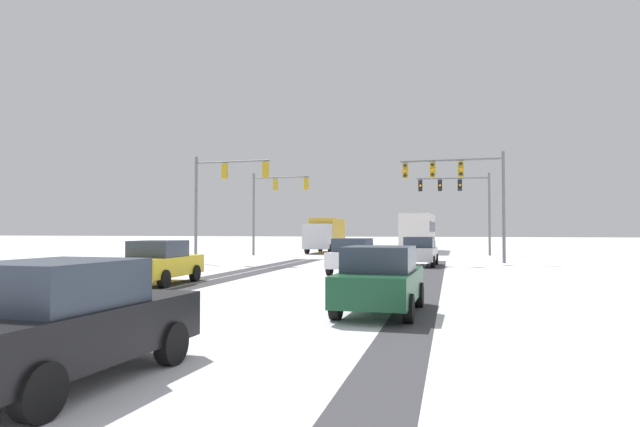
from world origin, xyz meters
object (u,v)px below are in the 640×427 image
(traffic_signal_far_left, at_px, (272,197))
(car_yellow_cab_third, at_px, (160,262))
(bus_oncoming, at_px, (419,230))
(traffic_signal_far_right, at_px, (460,195))
(car_dark_green_fourth, at_px, (380,279))
(traffic_signal_near_right, at_px, (461,182))
(car_black_fifth, at_px, (63,322))
(traffic_signal_near_left, at_px, (221,187))
(car_white_second, at_px, (353,256))
(car_silver_lead, at_px, (420,251))
(box_truck_delivery, at_px, (325,234))

(traffic_signal_far_left, relative_size, car_yellow_cab_third, 1.56)
(car_yellow_cab_third, bearing_deg, bus_oncoming, 76.70)
(traffic_signal_far_right, distance_m, car_dark_green_fourth, 31.59)
(traffic_signal_near_right, xyz_separation_m, car_black_fifth, (-5.50, -26.53, -3.97))
(traffic_signal_near_left, bearing_deg, car_white_second, -31.87)
(car_white_second, height_order, bus_oncoming, bus_oncoming)
(traffic_signal_near_right, distance_m, bus_oncoming, 18.15)
(car_silver_lead, bearing_deg, bus_oncoming, 93.47)
(traffic_signal_near_left, bearing_deg, traffic_signal_far_right, 44.39)
(traffic_signal_far_right, bearing_deg, car_yellow_cab_third, -113.05)
(car_black_fifth, bearing_deg, box_truck_delivery, 98.24)
(traffic_signal_near_left, bearing_deg, car_dark_green_fourth, -55.59)
(car_black_fifth, height_order, bus_oncoming, bus_oncoming)
(traffic_signal_near_left, relative_size, car_dark_green_fourth, 1.57)
(traffic_signal_far_left, xyz_separation_m, bus_oncoming, (10.74, 9.72, -2.59))
(traffic_signal_near_right, relative_size, traffic_signal_near_left, 1.00)
(traffic_signal_near_left, distance_m, car_black_fifth, 26.11)
(traffic_signal_far_right, xyz_separation_m, car_black_fifth, (-5.62, -38.28, -3.96))
(traffic_signal_near_left, relative_size, traffic_signal_far_right, 1.00)
(traffic_signal_far_left, xyz_separation_m, car_yellow_cab_third, (3.15, -22.36, -3.77))
(car_white_second, bearing_deg, traffic_signal_far_right, 75.45)
(car_dark_green_fourth, bearing_deg, traffic_signal_near_left, 124.41)
(car_dark_green_fourth, relative_size, car_black_fifth, 0.99)
(car_yellow_cab_third, distance_m, box_truck_delivery, 28.57)
(traffic_signal_near_left, bearing_deg, bus_oncoming, 61.70)
(traffic_signal_near_right, height_order, traffic_signal_near_left, same)
(car_white_second, distance_m, box_truck_delivery, 22.85)
(car_dark_green_fourth, bearing_deg, bus_oncoming, 91.90)
(traffic_signal_near_right, xyz_separation_m, car_white_second, (-4.97, -7.85, -3.97))
(traffic_signal_near_left, relative_size, car_yellow_cab_third, 1.56)
(traffic_signal_near_right, distance_m, box_truck_delivery, 18.37)
(car_silver_lead, xyz_separation_m, car_black_fifth, (-3.22, -24.69, 0.00))
(traffic_signal_near_left, bearing_deg, car_silver_lead, 1.58)
(car_white_second, xyz_separation_m, car_black_fifth, (-0.53, -18.68, 0.00))
(car_white_second, xyz_separation_m, bus_oncoming, (1.51, 25.44, 1.18))
(traffic_signal_near_left, distance_m, car_silver_lead, 12.42)
(car_silver_lead, relative_size, bus_oncoming, 0.38)
(car_white_second, height_order, box_truck_delivery, box_truck_delivery)
(car_yellow_cab_third, xyz_separation_m, bus_oncoming, (7.59, 32.08, 1.18))
(traffic_signal_far_left, xyz_separation_m, car_dark_green_fourth, (11.96, -27.37, -3.77))
(traffic_signal_far_left, bearing_deg, bus_oncoming, 42.16)
(traffic_signal_far_right, distance_m, car_silver_lead, 14.36)
(car_black_fifth, bearing_deg, traffic_signal_far_right, 81.65)
(traffic_signal_far_left, bearing_deg, traffic_signal_near_right, -29.00)
(bus_oncoming, distance_m, box_truck_delivery, 8.68)
(bus_oncoming, bearing_deg, car_white_second, -93.40)
(car_silver_lead, bearing_deg, traffic_signal_near_right, 38.95)
(car_silver_lead, xyz_separation_m, car_yellow_cab_third, (-8.76, -12.64, 0.00))
(traffic_signal_near_right, relative_size, box_truck_delivery, 0.88)
(traffic_signal_near_left, relative_size, car_white_second, 1.56)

